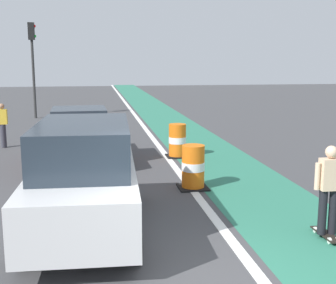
{
  "coord_description": "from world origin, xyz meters",
  "views": [
    {
      "loc": [
        -1.44,
        -5.82,
        3.16
      ],
      "look_at": [
        0.4,
        5.31,
        1.1
      ],
      "focal_mm": 48.33,
      "sensor_mm": 36.0,
      "label": 1
    }
  ],
  "objects_px": {
    "traffic_barrel_front": "(193,167)",
    "pedestrian_crossing": "(3,124)",
    "traffic_light_corner": "(33,53)",
    "parked_sedan_second": "(80,135)",
    "parked_suv_nearest": "(84,177)",
    "skateboarder_on_lane": "(329,189)",
    "traffic_barrel_mid": "(177,141)"
  },
  "relations": [
    {
      "from": "skateboarder_on_lane",
      "to": "traffic_barrel_mid",
      "type": "xyz_separation_m",
      "value": [
        -1.38,
        7.22,
        -0.38
      ]
    },
    {
      "from": "skateboarder_on_lane",
      "to": "pedestrian_crossing",
      "type": "bearing_deg",
      "value": 126.75
    },
    {
      "from": "traffic_barrel_mid",
      "to": "parked_suv_nearest",
      "type": "bearing_deg",
      "value": -115.15
    },
    {
      "from": "parked_sedan_second",
      "to": "traffic_barrel_mid",
      "type": "relative_size",
      "value": 3.82
    },
    {
      "from": "parked_suv_nearest",
      "to": "traffic_light_corner",
      "type": "xyz_separation_m",
      "value": [
        -2.95,
        17.32,
        2.47
      ]
    },
    {
      "from": "parked_suv_nearest",
      "to": "traffic_barrel_mid",
      "type": "height_order",
      "value": "parked_suv_nearest"
    },
    {
      "from": "traffic_barrel_mid",
      "to": "traffic_light_corner",
      "type": "xyz_separation_m",
      "value": [
        -5.83,
        11.18,
        2.97
      ]
    },
    {
      "from": "skateboarder_on_lane",
      "to": "parked_sedan_second",
      "type": "height_order",
      "value": "parked_sedan_second"
    },
    {
      "from": "pedestrian_crossing",
      "to": "parked_suv_nearest",
      "type": "bearing_deg",
      "value": -70.71
    },
    {
      "from": "traffic_barrel_front",
      "to": "pedestrian_crossing",
      "type": "bearing_deg",
      "value": 131.89
    },
    {
      "from": "skateboarder_on_lane",
      "to": "traffic_light_corner",
      "type": "relative_size",
      "value": 0.33
    },
    {
      "from": "skateboarder_on_lane",
      "to": "traffic_light_corner",
      "type": "xyz_separation_m",
      "value": [
        -7.21,
        18.39,
        2.59
      ]
    },
    {
      "from": "parked_suv_nearest",
      "to": "traffic_light_corner",
      "type": "bearing_deg",
      "value": 99.65
    },
    {
      "from": "parked_suv_nearest",
      "to": "skateboarder_on_lane",
      "type": "bearing_deg",
      "value": -14.08
    },
    {
      "from": "traffic_barrel_front",
      "to": "traffic_barrel_mid",
      "type": "distance_m",
      "value": 3.72
    },
    {
      "from": "skateboarder_on_lane",
      "to": "parked_sedan_second",
      "type": "xyz_separation_m",
      "value": [
        -4.52,
        7.08,
        -0.08
      ]
    },
    {
      "from": "traffic_barrel_front",
      "to": "parked_sedan_second",
      "type": "bearing_deg",
      "value": 128.5
    },
    {
      "from": "parked_sedan_second",
      "to": "traffic_barrel_front",
      "type": "height_order",
      "value": "parked_sedan_second"
    },
    {
      "from": "skateboarder_on_lane",
      "to": "parked_suv_nearest",
      "type": "bearing_deg",
      "value": 165.92
    },
    {
      "from": "traffic_light_corner",
      "to": "pedestrian_crossing",
      "type": "distance_m",
      "value": 8.98
    },
    {
      "from": "traffic_barrel_mid",
      "to": "pedestrian_crossing",
      "type": "distance_m",
      "value": 6.5
    },
    {
      "from": "skateboarder_on_lane",
      "to": "traffic_barrel_front",
      "type": "distance_m",
      "value": 3.91
    },
    {
      "from": "parked_sedan_second",
      "to": "traffic_barrel_mid",
      "type": "distance_m",
      "value": 3.15
    },
    {
      "from": "traffic_barrel_front",
      "to": "parked_suv_nearest",
      "type": "bearing_deg",
      "value": -136.73
    },
    {
      "from": "parked_sedan_second",
      "to": "traffic_light_corner",
      "type": "bearing_deg",
      "value": 103.4
    },
    {
      "from": "skateboarder_on_lane",
      "to": "parked_suv_nearest",
      "type": "relative_size",
      "value": 0.36
    },
    {
      "from": "traffic_barrel_mid",
      "to": "traffic_light_corner",
      "type": "relative_size",
      "value": 0.21
    },
    {
      "from": "traffic_light_corner",
      "to": "parked_sedan_second",
      "type": "bearing_deg",
      "value": -76.6
    },
    {
      "from": "skateboarder_on_lane",
      "to": "traffic_light_corner",
      "type": "height_order",
      "value": "traffic_light_corner"
    },
    {
      "from": "traffic_barrel_mid",
      "to": "pedestrian_crossing",
      "type": "xyz_separation_m",
      "value": [
        -5.95,
        2.6,
        0.33
      ]
    },
    {
      "from": "traffic_light_corner",
      "to": "parked_suv_nearest",
      "type": "bearing_deg",
      "value": -80.35
    },
    {
      "from": "parked_sedan_second",
      "to": "traffic_light_corner",
      "type": "relative_size",
      "value": 0.82
    }
  ]
}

